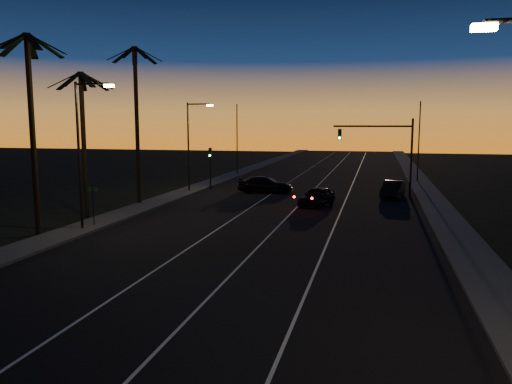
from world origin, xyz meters
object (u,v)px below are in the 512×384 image
(signal_mast, at_px, (385,143))
(cross_car, at_px, (265,185))
(right_car, at_px, (393,189))
(lead_car, at_px, (317,196))

(signal_mast, bearing_deg, cross_car, -176.27)
(right_car, distance_m, cross_car, 11.77)
(lead_car, relative_size, right_car, 1.08)
(lead_car, xyz_separation_m, right_car, (6.03, 5.78, 0.00))
(lead_car, xyz_separation_m, cross_car, (-5.72, 6.50, 0.02))
(signal_mast, relative_size, cross_car, 1.30)
(lead_car, height_order, cross_car, cross_car)
(right_car, bearing_deg, cross_car, 176.51)
(right_car, bearing_deg, signal_mast, 120.01)
(right_car, xyz_separation_m, cross_car, (-11.75, 0.72, 0.02))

